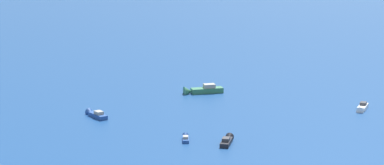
# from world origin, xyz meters

# --- Properties ---
(motorboat_far_port) EXTENTS (7.59, 3.23, 2.14)m
(motorboat_far_port) POSITION_xyz_m (56.42, -32.04, 0.58)
(motorboat_far_port) COLOR white
(motorboat_far_port) RESTS_ON ground_plane
(motorboat_far_stbd) EXTENTS (7.46, 11.09, 3.19)m
(motorboat_far_stbd) POSITION_xyz_m (66.30, 11.30, 0.86)
(motorboat_far_stbd) COLOR #33704C
(motorboat_far_stbd) RESTS_ON ground_plane
(motorboat_inshore) EXTENTS (6.60, 7.13, 2.25)m
(motorboat_inshore) POSITION_xyz_m (35.97, 31.65, 0.61)
(motorboat_inshore) COLOR #23478C
(motorboat_inshore) RESTS_ON ground_plane
(motorboat_trailing) EXTENTS (7.22, 1.95, 2.09)m
(motorboat_trailing) POSITION_xyz_m (21.01, -3.20, 0.56)
(motorboat_trailing) COLOR black
(motorboat_trailing) RESTS_ON ground_plane
(motorboat_outer_ring_a) EXTENTS (5.47, 2.56, 1.54)m
(motorboat_outer_ring_a) POSITION_xyz_m (21.51, 6.02, 0.42)
(motorboat_outer_ring_a) COLOR #23478C
(motorboat_outer_ring_a) RESTS_ON ground_plane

